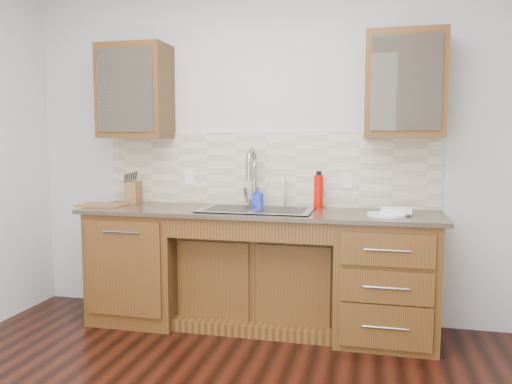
% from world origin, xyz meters
% --- Properties ---
extents(wall_back, '(4.00, 0.10, 2.70)m').
position_xyz_m(wall_back, '(0.00, 1.80, 1.35)').
color(wall_back, silver).
rests_on(wall_back, ground).
extents(base_cabinet_left, '(0.70, 0.62, 0.88)m').
position_xyz_m(base_cabinet_left, '(-0.95, 1.44, 0.44)').
color(base_cabinet_left, '#593014').
rests_on(base_cabinet_left, ground).
extents(base_cabinet_center, '(1.20, 0.44, 0.70)m').
position_xyz_m(base_cabinet_center, '(0.00, 1.53, 0.35)').
color(base_cabinet_center, '#593014').
rests_on(base_cabinet_center, ground).
extents(base_cabinet_right, '(0.70, 0.62, 0.88)m').
position_xyz_m(base_cabinet_right, '(0.95, 1.44, 0.44)').
color(base_cabinet_right, '#593014').
rests_on(base_cabinet_right, ground).
extents(countertop, '(2.70, 0.65, 0.03)m').
position_xyz_m(countertop, '(0.00, 1.43, 0.90)').
color(countertop, '#84705B').
rests_on(countertop, base_cabinet_left).
extents(backsplash, '(2.70, 0.02, 0.59)m').
position_xyz_m(backsplash, '(0.00, 1.74, 1.21)').
color(backsplash, beige).
rests_on(backsplash, wall_back).
extents(sink, '(0.84, 0.46, 0.19)m').
position_xyz_m(sink, '(0.00, 1.41, 0.83)').
color(sink, '#9E9EA5').
rests_on(sink, countertop).
extents(faucet, '(0.04, 0.04, 0.40)m').
position_xyz_m(faucet, '(-0.07, 1.64, 1.11)').
color(faucet, '#999993').
rests_on(faucet, countertop).
extents(filter_tap, '(0.02, 0.02, 0.24)m').
position_xyz_m(filter_tap, '(0.18, 1.65, 1.03)').
color(filter_tap, '#999993').
rests_on(filter_tap, countertop).
extents(upper_cabinet_left, '(0.55, 0.34, 0.75)m').
position_xyz_m(upper_cabinet_left, '(-1.05, 1.58, 1.83)').
color(upper_cabinet_left, '#593014').
rests_on(upper_cabinet_left, wall_back).
extents(upper_cabinet_right, '(0.55, 0.34, 0.75)m').
position_xyz_m(upper_cabinet_right, '(1.05, 1.58, 1.83)').
color(upper_cabinet_right, '#593014').
rests_on(upper_cabinet_right, wall_back).
extents(outlet_left, '(0.08, 0.01, 0.12)m').
position_xyz_m(outlet_left, '(-0.65, 1.73, 1.12)').
color(outlet_left, white).
rests_on(outlet_left, backsplash).
extents(outlet_right, '(0.08, 0.01, 0.12)m').
position_xyz_m(outlet_right, '(0.65, 1.73, 1.12)').
color(outlet_right, white).
rests_on(outlet_right, backsplash).
extents(soap_bottle, '(0.08, 0.08, 0.16)m').
position_xyz_m(soap_bottle, '(-0.03, 1.60, 0.99)').
color(soap_bottle, blue).
rests_on(soap_bottle, countertop).
extents(water_bottle, '(0.07, 0.07, 0.26)m').
position_xyz_m(water_bottle, '(0.44, 1.63, 1.04)').
color(water_bottle, '#D60900').
rests_on(water_bottle, countertop).
extents(plate, '(0.34, 0.34, 0.01)m').
position_xyz_m(plate, '(0.94, 1.36, 0.92)').
color(plate, white).
rests_on(plate, countertop).
extents(dish_towel, '(0.22, 0.16, 0.03)m').
position_xyz_m(dish_towel, '(1.01, 1.43, 0.94)').
color(dish_towel, silver).
rests_on(dish_towel, plate).
extents(knife_block, '(0.12, 0.17, 0.18)m').
position_xyz_m(knife_block, '(-1.11, 1.61, 1.00)').
color(knife_block, brown).
rests_on(knife_block, countertop).
extents(cutting_board, '(0.35, 0.25, 0.02)m').
position_xyz_m(cutting_board, '(-1.26, 1.37, 0.92)').
color(cutting_board, brown).
rests_on(cutting_board, countertop).
extents(cup_left_a, '(0.18, 0.18, 0.11)m').
position_xyz_m(cup_left_a, '(-1.15, 1.58, 1.78)').
color(cup_left_a, silver).
rests_on(cup_left_a, upper_cabinet_left).
extents(cup_left_b, '(0.11, 0.11, 0.10)m').
position_xyz_m(cup_left_b, '(-0.98, 1.58, 1.77)').
color(cup_left_b, silver).
rests_on(cup_left_b, upper_cabinet_left).
extents(cup_right_a, '(0.12, 0.12, 0.10)m').
position_xyz_m(cup_right_a, '(0.95, 1.58, 1.77)').
color(cup_right_a, silver).
rests_on(cup_right_a, upper_cabinet_right).
extents(cup_right_b, '(0.12, 0.12, 0.10)m').
position_xyz_m(cup_right_b, '(1.11, 1.58, 1.78)').
color(cup_right_b, white).
rests_on(cup_right_b, upper_cabinet_right).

